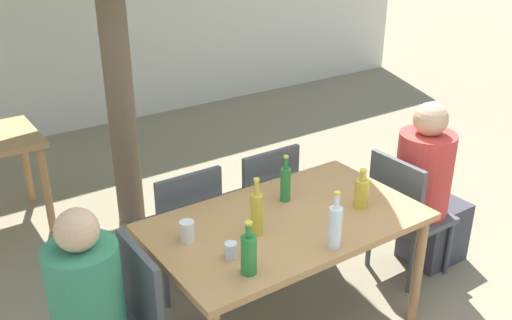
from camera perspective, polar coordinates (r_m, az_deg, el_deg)
cafe_building_wall at (r=6.55m, az=-19.66°, el=14.36°), size 10.00×0.08×2.80m
dining_table_front at (r=3.24m, az=3.03°, el=-7.15°), size 1.53×0.89×0.76m
patio_chair_1 at (r=3.94m, az=14.63°, el=-4.86°), size 0.44×0.44×0.89m
patio_chair_2 at (r=3.69m, az=-7.32°, el=-6.32°), size 0.44×0.44×0.89m
patio_chair_3 at (r=3.96m, az=0.54°, el=-3.83°), size 0.44×0.44×0.89m
person_seated_1 at (r=4.07m, az=16.85°, el=-3.27°), size 0.59×0.37×1.23m
oil_cruet_0 at (r=3.33m, az=10.51°, el=-3.22°), size 0.08×0.08×0.24m
water_bottle_1 at (r=2.92m, az=7.92°, el=-6.55°), size 0.07×0.07×0.31m
green_bottle_2 at (r=2.70m, az=-0.73°, el=-9.33°), size 0.08×0.08×0.28m
green_bottle_3 at (r=3.34m, az=2.96°, el=-2.35°), size 0.06×0.06×0.29m
oil_cruet_4 at (r=3.00m, az=0.06°, el=-5.30°), size 0.06×0.06×0.33m
drinking_glass_0 at (r=2.99m, az=-6.91°, el=-7.09°), size 0.08×0.08×0.11m
drinking_glass_1 at (r=2.85m, az=-2.53°, el=-9.02°), size 0.06×0.06×0.08m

